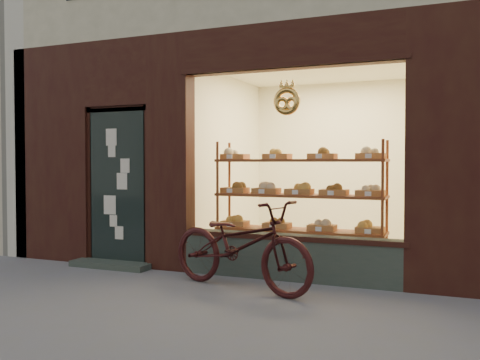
% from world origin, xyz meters
% --- Properties ---
extents(ground, '(90.00, 90.00, 0.00)m').
position_xyz_m(ground, '(0.00, 0.00, 0.00)').
color(ground, '#5F5F5F').
extents(display_shelf, '(2.20, 0.45, 1.70)m').
position_xyz_m(display_shelf, '(0.45, 2.55, 0.87)').
color(display_shelf, brown).
rests_on(display_shelf, ground).
extents(bicycle, '(2.04, 1.18, 1.01)m').
position_xyz_m(bicycle, '(0.10, 1.43, 0.51)').
color(bicycle, black).
rests_on(bicycle, ground).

